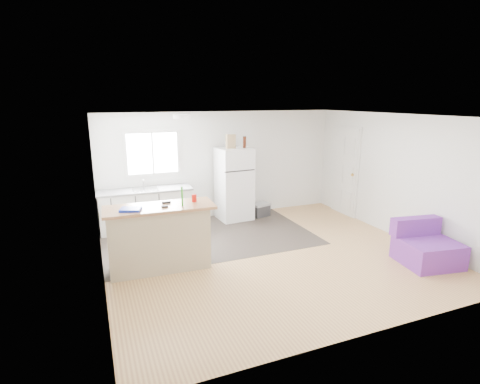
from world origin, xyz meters
name	(u,v)px	position (x,y,z in m)	size (l,w,h in m)	color
room	(271,189)	(0.00, 0.00, 1.20)	(5.51, 5.01, 2.41)	#AF7B49
vinyl_zone	(209,236)	(-0.73, 1.25, 0.00)	(4.05, 2.50, 0.00)	#302824
window	(153,153)	(-1.55, 2.49, 1.55)	(1.18, 0.06, 0.98)	white
interior_door	(345,171)	(2.72, 1.55, 1.02)	(0.11, 0.92, 2.10)	white
ceiling_fixture	(182,117)	(-1.20, 1.20, 2.36)	(0.30, 0.30, 0.07)	white
kitchen_cabinets	(146,209)	(-1.79, 2.20, 0.43)	(1.92, 0.64, 1.12)	white
peninsula	(159,237)	(-1.88, 0.17, 0.53)	(1.73, 0.72, 1.05)	tan
refrigerator	(234,184)	(0.17, 2.15, 0.81)	(0.76, 0.73, 1.62)	white
cooler	(260,210)	(0.79, 2.06, 0.16)	(0.47, 0.38, 0.32)	#313134
purple_seat	(426,248)	(2.27, -1.27, 0.26)	(0.99, 0.95, 0.71)	purple
cleaner_jug	(193,259)	(-1.37, 0.01, 0.14)	(0.16, 0.13, 0.33)	silver
mop	(180,256)	(-1.59, 0.02, 0.23)	(0.27, 0.38, 1.39)	green
red_cup	(194,198)	(-1.28, 0.22, 1.11)	(0.08, 0.08, 0.12)	red
blue_tray	(131,209)	(-2.29, 0.09, 1.06)	(0.30, 0.22, 0.04)	#1329B3
tool_a	(166,202)	(-1.71, 0.30, 1.06)	(0.14, 0.05, 0.03)	black
tool_b	(165,207)	(-1.78, 0.07, 1.06)	(0.10, 0.04, 0.03)	black
cardboard_box	(231,141)	(0.08, 2.13, 1.77)	(0.20, 0.10, 0.30)	#A1895C
bottle_left	(244,142)	(0.39, 2.08, 1.75)	(0.07, 0.07, 0.25)	#3D170B
bottle_right	(245,142)	(0.40, 2.09, 1.75)	(0.07, 0.07, 0.25)	#3D170B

